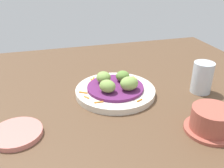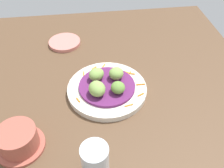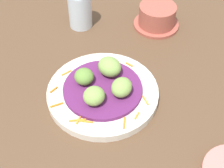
{
  "view_description": "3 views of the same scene",
  "coord_description": "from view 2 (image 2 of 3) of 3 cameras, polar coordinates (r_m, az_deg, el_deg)",
  "views": [
    {
      "loc": [
        22.25,
        58.15,
        38.57
      ],
      "look_at": [
        4.27,
        -5.56,
        5.58
      ],
      "focal_mm": 39.74,
      "sensor_mm": 36.0,
      "label": 1
    },
    {
      "loc": [
        -50.51,
        0.48,
        56.17
      ],
      "look_at": [
        2.87,
        -6.59,
        5.29
      ],
      "focal_mm": 39.79,
      "sensor_mm": 36.0,
      "label": 2
    },
    {
      "loc": [
        46.27,
        -24.55,
        56.17
      ],
      "look_at": [
        4.18,
        -3.84,
        5.9
      ],
      "focal_mm": 52.46,
      "sensor_mm": 36.0,
      "label": 3
    }
  ],
  "objects": [
    {
      "name": "side_plate_small",
      "position": [
        0.98,
        -10.55,
        9.4
      ],
      "size": [
        11.94,
        11.94,
        1.27
      ],
      "primitive_type": "cylinder",
      "color": "tan",
      "rests_on": "table_surface"
    },
    {
      "name": "main_plate",
      "position": [
        0.76,
        -0.79,
        -1.19
      ],
      "size": [
        24.1,
        24.1,
        1.85
      ],
      "primitive_type": "cylinder",
      "color": "silver",
      "rests_on": "table_surface"
    },
    {
      "name": "terracotta_bowl",
      "position": [
        0.66,
        -20.33,
        -11.91
      ],
      "size": [
        12.19,
        12.19,
        6.12
      ],
      "color": "#A85142",
      "rests_on": "table_surface"
    },
    {
      "name": "cabbage_bed",
      "position": [
        0.75,
        -0.79,
        -0.45
      ],
      "size": [
        17.03,
        17.03,
        0.87
      ],
      "primitive_type": "cylinder",
      "color": "#60235B",
      "rests_on": "main_plate"
    },
    {
      "name": "guac_scoop_center",
      "position": [
        0.76,
        1.33,
        2.47
      ],
      "size": [
        6.02,
        6.08,
        3.61
      ],
      "primitive_type": "ellipsoid",
      "rotation": [
        0.0,
        0.0,
        5.22
      ],
      "color": "#84A851",
      "rests_on": "cabbage_bed"
    },
    {
      "name": "guac_scoop_left",
      "position": [
        0.71,
        1.76,
        -0.79
      ],
      "size": [
        4.37,
        4.21,
        3.33
      ],
      "primitive_type": "ellipsoid",
      "rotation": [
        0.0,
        0.0,
        4.69
      ],
      "color": "olive",
      "rests_on": "cabbage_bed"
    },
    {
      "name": "table_surface",
      "position": [
        0.75,
        -4.73,
        -4.34
      ],
      "size": [
        110.0,
        110.0,
        2.0
      ],
      "primitive_type": "cube",
      "color": "brown",
      "rests_on": "ground"
    },
    {
      "name": "guac_scoop_right",
      "position": [
        0.76,
        -3.24,
        2.26
      ],
      "size": [
        6.33,
        6.46,
        3.64
      ],
      "primitive_type": "ellipsoid",
      "rotation": [
        0.0,
        0.0,
        3.8
      ],
      "color": "#84A851",
      "rests_on": "cabbage_bed"
    },
    {
      "name": "guac_scoop_back",
      "position": [
        0.71,
        -3.1,
        -0.84
      ],
      "size": [
        6.53,
        6.0,
        3.99
      ],
      "primitive_type": "ellipsoid",
      "rotation": [
        0.0,
        0.0,
        1.84
      ],
      "color": "#84A851",
      "rests_on": "cabbage_bed"
    },
    {
      "name": "carrot_garnish",
      "position": [
        0.77,
        1.49,
        1.08
      ],
      "size": [
        19.81,
        21.13,
        0.4
      ],
      "color": "orange",
      "rests_on": "main_plate"
    },
    {
      "name": "water_glass",
      "position": [
        0.57,
        -3.23,
        -17.3
      ],
      "size": [
        6.15,
        6.15,
        9.61
      ],
      "primitive_type": "cylinder",
      "color": "silver",
      "rests_on": "table_surface"
    }
  ]
}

